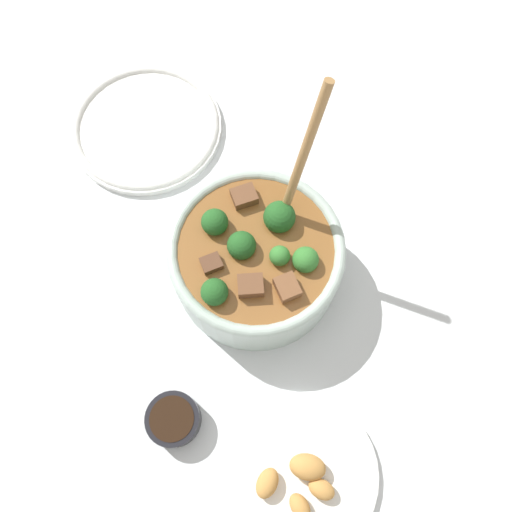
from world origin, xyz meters
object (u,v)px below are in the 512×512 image
Objects in this scene: stew_bowl at (256,257)px; empty_plate at (146,127)px; condiment_bowl at (173,419)px; food_plate at (301,473)px.

stew_bowl is 1.19× the size of empty_plate.
stew_bowl is at bearing 88.49° from condiment_bowl.
stew_bowl is 1.52× the size of food_plate.
stew_bowl reaches higher than empty_plate.
condiment_bowl reaches higher than empty_plate.
food_plate is at bearing -39.86° from empty_plate.
condiment_bowl is at bearing -175.88° from food_plate.
stew_bowl is at bearing -28.25° from empty_plate.
food_plate is (0.45, -0.37, 0.00)m from empty_plate.
empty_plate is 1.27× the size of food_plate.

